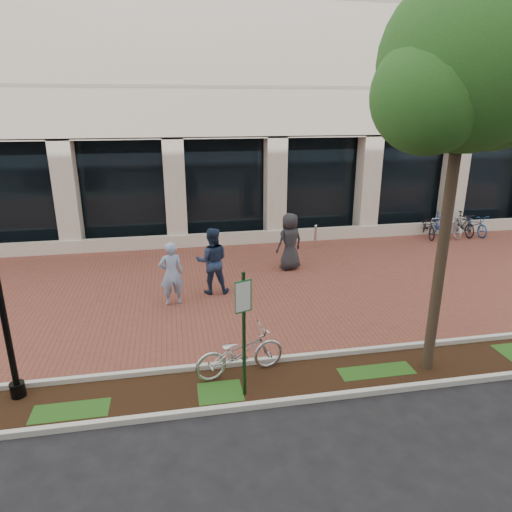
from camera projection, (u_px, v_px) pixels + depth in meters
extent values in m
plane|color=black|center=(247.00, 286.00, 14.23)|extent=(120.00, 120.00, 0.00)
cube|color=brown|center=(247.00, 286.00, 14.23)|extent=(40.00, 9.00, 0.01)
cube|color=black|center=(290.00, 380.00, 9.33)|extent=(40.00, 1.50, 0.01)
cube|color=beige|center=(281.00, 359.00, 10.02)|extent=(40.00, 0.12, 0.12)
cube|color=beige|center=(300.00, 400.00, 8.62)|extent=(40.00, 0.12, 0.12)
cube|color=black|center=(224.00, 188.00, 18.79)|extent=(40.00, 0.15, 4.20)
cube|color=beige|center=(228.00, 239.00, 18.35)|extent=(40.00, 0.25, 0.50)
cube|color=beige|center=(226.00, 191.00, 18.14)|extent=(0.80, 0.80, 4.20)
cube|color=#143715|center=(244.00, 336.00, 8.48)|extent=(0.05, 0.05, 2.55)
cube|color=#175C31|center=(244.00, 296.00, 8.19)|extent=(0.34, 0.02, 0.62)
cube|color=silver|center=(244.00, 297.00, 8.18)|extent=(0.30, 0.01, 0.56)
cylinder|color=black|center=(18.00, 390.00, 8.78)|extent=(0.28, 0.28, 0.30)
cylinder|color=black|center=(1.00, 302.00, 8.19)|extent=(0.12, 0.12, 4.00)
cylinder|color=#423525|center=(440.00, 269.00, 9.09)|extent=(0.22, 0.22, 4.51)
sphere|color=#1C4E18|center=(468.00, 62.00, 7.89)|extent=(3.12, 3.12, 3.12)
sphere|color=#1C4E18|center=(495.00, 92.00, 8.48)|extent=(2.18, 2.18, 2.18)
sphere|color=#1C4E18|center=(430.00, 95.00, 7.70)|extent=(2.03, 2.03, 2.03)
imported|color=silver|center=(240.00, 352.00, 9.42)|extent=(2.03, 1.08, 1.02)
imported|color=#87A2C9|center=(171.00, 274.00, 12.64)|extent=(0.72, 0.53, 1.83)
imported|color=#1D2C4A|center=(212.00, 261.00, 13.42)|extent=(1.03, 0.83, 2.00)
imported|color=#242428|center=(290.00, 241.00, 15.40)|extent=(1.12, 0.93, 1.96)
cylinder|color=silver|center=(315.00, 238.00, 17.86)|extent=(0.11, 0.11, 0.85)
sphere|color=silver|center=(316.00, 226.00, 17.72)|extent=(0.12, 0.12, 0.12)
imported|color=black|center=(428.00, 227.00, 19.34)|extent=(0.90, 1.82, 0.91)
imported|color=#22449C|center=(439.00, 225.00, 19.42)|extent=(0.68, 1.73, 1.01)
imported|color=#B9BABE|center=(451.00, 226.00, 19.53)|extent=(0.73, 1.78, 0.91)
imported|color=black|center=(463.00, 224.00, 19.61)|extent=(0.51, 1.69, 1.01)
imported|color=#1F4890|center=(474.00, 224.00, 19.73)|extent=(0.66, 1.76, 0.91)
cylinder|color=silver|center=(451.00, 227.00, 19.55)|extent=(0.04, 0.04, 0.80)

